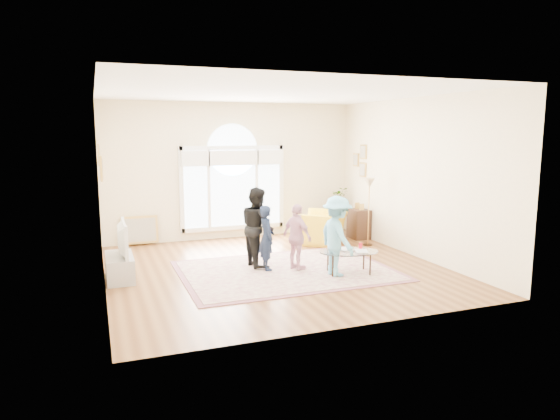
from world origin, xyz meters
name	(u,v)px	position (x,y,z in m)	size (l,w,h in m)	color
ground	(276,268)	(0.00, 0.00, 0.00)	(6.00, 6.00, 0.00)	#563015
room_shell	(235,173)	(0.01, 2.83, 1.57)	(6.00, 6.00, 6.00)	beige
area_rug	(286,271)	(0.12, -0.24, 0.01)	(3.60, 2.60, 0.02)	#C1B393
rug_border	(286,271)	(0.12, -0.24, 0.01)	(3.80, 2.80, 0.01)	#814C58
tv_console	(120,267)	(-2.75, 0.30, 0.21)	(0.45, 1.00, 0.42)	#999BA1
television	(119,239)	(-2.74, 0.30, 0.71)	(0.17, 1.02, 0.59)	black
coffee_table	(349,252)	(1.10, -0.79, 0.40)	(1.18, 0.89, 0.54)	silver
armchair	(322,228)	(1.75, 1.68, 0.36)	(1.10, 0.96, 0.71)	yellow
side_cabinet	(359,224)	(2.78, 1.83, 0.35)	(0.40, 0.50, 0.70)	black
floor_lamp	(369,188)	(2.61, 1.11, 1.28)	(0.27, 0.27, 1.51)	black
plant_pedestal	(340,218)	(2.70, 2.68, 0.35)	(0.20, 0.20, 0.70)	white
potted_plant	(340,196)	(2.70, 2.68, 0.92)	(0.40, 0.35, 0.45)	#33722D
leaning_picture	(140,245)	(-2.19, 2.90, 0.00)	(0.80, 0.05, 0.62)	tan
child_navy	(267,238)	(-0.20, -0.05, 0.61)	(0.43, 0.28, 1.18)	#161F36
child_black	(257,227)	(-0.27, 0.27, 0.76)	(0.72, 0.56, 1.49)	black
child_pink	(297,237)	(0.33, -0.24, 0.63)	(0.71, 0.30, 1.21)	#E6A4B8
child_blue	(337,236)	(0.83, -0.84, 0.72)	(0.91, 0.52, 1.40)	#64B4D7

